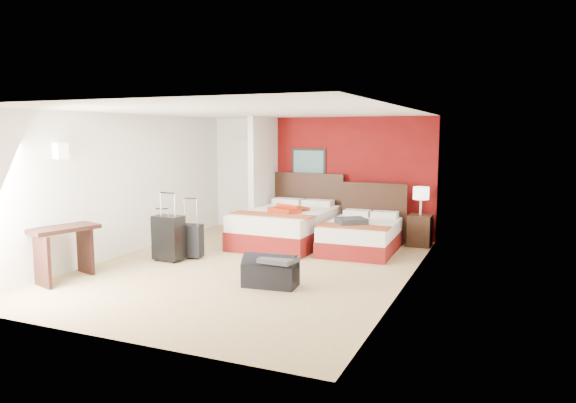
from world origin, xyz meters
The scene contains 17 objects.
ground centered at (0.00, 0.00, 0.00)m, with size 6.50×6.50×0.00m, color tan.
room_walls centered at (-1.40, 1.42, 1.26)m, with size 5.02×6.52×2.50m.
red_accent_panel centered at (0.75, 3.23, 1.25)m, with size 3.50×0.04×2.50m, color maroon.
partition_wall centered at (-1.00, 2.61, 1.25)m, with size 0.12×1.20×2.50m, color silver.
entry_door centered at (-1.75, 3.20, 1.02)m, with size 0.82×0.06×2.05m, color silver.
bed_left centered at (-0.18, 1.91, 0.33)m, with size 1.55×2.22×0.67m, color white.
bed_right centered at (1.33, 1.87, 0.27)m, with size 1.25×1.78×0.53m, color white.
red_suitcase_open centered at (-0.08, 1.81, 0.71)m, with size 0.56×0.78×0.10m, color #B1280F.
jacket_bundle centered at (1.23, 1.57, 0.59)m, with size 0.50×0.40×0.12m, color #323337.
nightstand centered at (2.26, 2.75, 0.30)m, with size 0.43×0.43×0.61m, color #331B11.
table_lamp centered at (2.26, 2.75, 0.88)m, with size 0.30×0.30×0.54m, color white.
suitcase_black centered at (-1.48, -0.13, 0.37)m, with size 0.50×0.31×0.75m, color black.
suitcase_charcoal centered at (-1.23, 0.18, 0.28)m, with size 0.38×0.24×0.56m, color black.
suitcase_navy centered at (-1.77, 0.10, 0.24)m, with size 0.35×0.22×0.49m, color black.
duffel_bag centered at (0.75, -0.83, 0.19)m, with size 0.76×0.40×0.38m, color black.
jacket_draped centered at (0.90, -0.88, 0.41)m, with size 0.48×0.41×0.06m, color #3C3D41.
desk centered at (-2.19, -1.71, 0.40)m, with size 0.48×0.96×0.80m, color black.
Camera 1 is at (3.83, -7.42, 2.16)m, focal length 32.87 mm.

